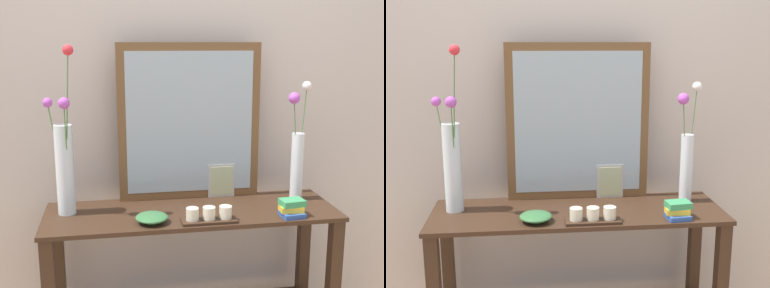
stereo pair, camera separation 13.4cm
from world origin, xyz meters
The scene contains 9 objects.
wall_back centered at (0.00, 0.34, 1.35)m, with size 6.40×0.08×2.70m, color beige.
console_table centered at (0.00, 0.00, 0.48)m, with size 1.36×0.43×0.78m.
mirror_leaning centered at (0.02, 0.19, 1.16)m, with size 0.70×0.03×0.77m.
tall_vase_left centered at (-0.57, 0.05, 1.02)m, with size 0.15×0.14×0.76m.
vase_right centered at (0.54, 0.07, 1.01)m, with size 0.13×0.10×0.59m.
candle_tray centered at (0.05, -0.16, 0.80)m, with size 0.24×0.09×0.07m.
picture_frame_small centered at (0.18, 0.17, 0.86)m, with size 0.13×0.01×0.17m.
decorative_bowl centered at (-0.20, -0.13, 0.80)m, with size 0.14×0.14×0.04m.
book_stack centered at (0.43, -0.15, 0.81)m, with size 0.11×0.10×0.08m.
Camera 2 is at (-0.22, -2.10, 1.55)m, focal length 44.49 mm.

